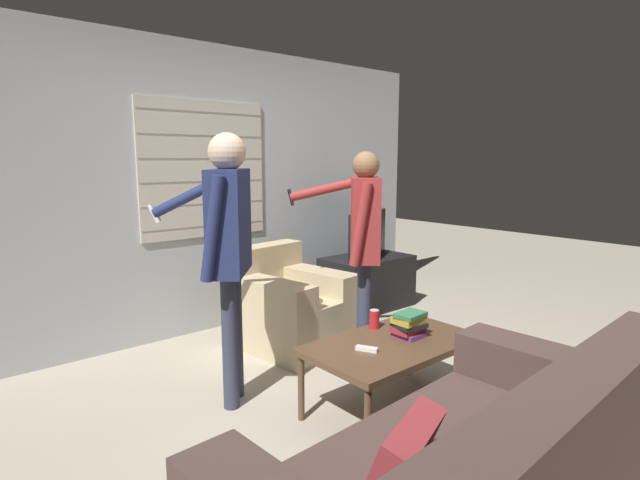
{
  "coord_description": "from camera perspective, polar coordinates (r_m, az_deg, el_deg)",
  "views": [
    {
      "loc": [
        -2.07,
        -2.04,
        1.56
      ],
      "look_at": [
        0.16,
        0.58,
        1.0
      ],
      "focal_mm": 28.0,
      "sensor_mm": 36.0,
      "label": 1
    }
  ],
  "objects": [
    {
      "name": "book_stack",
      "position": [
        3.21,
        10.12,
        -9.5
      ],
      "size": [
        0.21,
        0.18,
        0.17
      ],
      "color": "#75387F",
      "rests_on": "coffee_table"
    },
    {
      "name": "person_right_standing",
      "position": [
        3.69,
        4.96,
        0.8
      ],
      "size": [
        0.51,
        0.79,
        1.61
      ],
      "rotation": [
        0.0,
        0.0,
        0.83
      ],
      "color": "#33384C",
      "rests_on": "ground_plane"
    },
    {
      "name": "coffee_table",
      "position": [
        3.16,
        8.29,
        -12.08
      ],
      "size": [
        1.08,
        0.63,
        0.45
      ],
      "color": "brown",
      "rests_on": "ground_plane"
    },
    {
      "name": "armchair_beige",
      "position": [
        4.25,
        -3.74,
        -7.6
      ],
      "size": [
        0.88,
        0.97,
        0.82
      ],
      "rotation": [
        0.0,
        0.0,
        3.28
      ],
      "color": "#C6B289",
      "rests_on": "ground_plane"
    },
    {
      "name": "floor_fan",
      "position": [
        4.81,
        -0.59,
        -7.79
      ],
      "size": [
        0.27,
        0.2,
        0.34
      ],
      "color": "black",
      "rests_on": "ground_plane"
    },
    {
      "name": "ground_plane",
      "position": [
        3.3,
        4.64,
        -19.02
      ],
      "size": [
        16.0,
        16.0,
        0.0
      ],
      "primitive_type": "plane",
      "color": "#B2A893"
    },
    {
      "name": "tv_stand",
      "position": [
        5.31,
        5.4,
        -4.8
      ],
      "size": [
        0.92,
        0.57,
        0.54
      ],
      "color": "black",
      "rests_on": "ground_plane"
    },
    {
      "name": "wall_back",
      "position": [
        4.57,
        -13.5,
        5.52
      ],
      "size": [
        5.2,
        0.08,
        2.55
      ],
      "color": "#ADB2B7",
      "rests_on": "ground_plane"
    },
    {
      "name": "spare_remote",
      "position": [
        2.99,
        5.36,
        -12.28
      ],
      "size": [
        0.09,
        0.13,
        0.02
      ],
      "rotation": [
        0.0,
        0.0,
        0.47
      ],
      "color": "white",
      "rests_on": "coffee_table"
    },
    {
      "name": "person_left_standing",
      "position": [
        3.13,
        -10.51,
        0.65
      ],
      "size": [
        0.51,
        0.83,
        1.72
      ],
      "rotation": [
        0.0,
        0.0,
        0.84
      ],
      "color": "#33384C",
      "rests_on": "ground_plane"
    },
    {
      "name": "tv",
      "position": [
        5.21,
        5.45,
        0.66
      ],
      "size": [
        0.79,
        0.58,
        0.48
      ],
      "rotation": [
        0.0,
        0.0,
        3.68
      ],
      "color": "black",
      "rests_on": "tv_stand"
    },
    {
      "name": "soda_can",
      "position": [
        3.34,
        6.23,
        -8.99
      ],
      "size": [
        0.07,
        0.07,
        0.13
      ],
      "color": "red",
      "rests_on": "coffee_table"
    }
  ]
}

